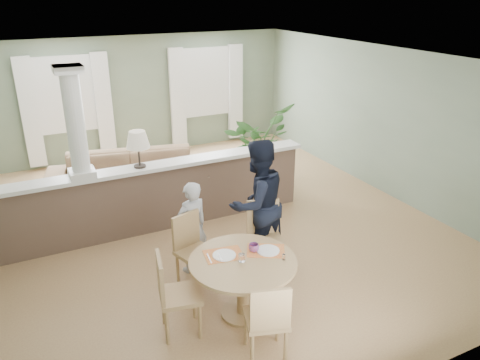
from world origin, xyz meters
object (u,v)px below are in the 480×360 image
houseplant (258,143)px  dining_table (243,271)px  chair_far_man (265,234)px  man_person (257,203)px  chair_side (173,291)px  chair_near (268,318)px  sofa (131,179)px  child_person (192,227)px  chair_far_boy (192,247)px

houseplant → dining_table: size_ratio=1.23×
chair_far_man → man_person: man_person is taller
chair_far_man → chair_side: 1.66m
chair_far_man → chair_near: 1.69m
chair_far_man → chair_side: bearing=-140.3°
sofa → child_person: size_ratio=2.25×
dining_table → chair_far_boy: (-0.29, 0.89, -0.07)m
chair_far_boy → chair_side: size_ratio=0.98×
houseplant → chair_far_boy: 3.76m
chair_far_man → chair_side: size_ratio=1.03×
houseplant → child_person: (-2.37, -2.53, -0.11)m
sofa → houseplant: houseplant is taller
dining_table → chair_far_man: size_ratio=1.23×
dining_table → chair_far_man: (0.69, 0.72, -0.04)m
child_person → chair_near: bearing=77.8°
dining_table → chair_far_man: bearing=46.4°
chair_near → chair_far_boy: bearing=-66.4°
chair_side → man_person: (1.54, 0.91, 0.36)m
sofa → chair_far_boy: size_ratio=3.04×
chair_side → chair_far_man: bearing=-55.5°
chair_near → chair_side: 1.11m
child_person → man_person: (0.89, -0.20, 0.25)m
sofa → chair_far_man: 3.27m
chair_near → sofa: bearing=-69.6°
chair_far_boy → chair_near: bearing=-101.2°
sofa → child_person: 2.65m
chair_far_boy → child_person: size_ratio=0.74×
sofa → chair_far_boy: chair_far_boy is taller
chair_near → chair_side: chair_side is taller
chair_far_boy → sofa: bearing=73.9°
houseplant → child_person: houseplant is taller
houseplant → man_person: bearing=-118.4°
chair_far_boy → child_person: child_person is taller
chair_far_man → man_person: size_ratio=0.56×
chair_far_man → houseplant: bearing=79.7°
child_person → man_person: 0.95m
chair_far_boy → man_person: (1.00, 0.09, 0.37)m
chair_far_man → man_person: bearing=101.9°
chair_far_boy → chair_far_man: size_ratio=0.95×
chair_side → child_person: child_person is taller
chair_far_man → man_person: (0.02, 0.26, 0.35)m
sofa → chair_near: chair_near is taller
dining_table → child_person: size_ratio=0.95×
dining_table → child_person: child_person is taller
dining_table → chair_side: (-0.84, 0.06, -0.05)m
chair_near → man_person: size_ratio=0.53×
houseplant → chair_far_boy: houseplant is taller
houseplant → chair_side: (-3.02, -3.65, -0.22)m
chair_near → child_person: child_person is taller
chair_side → child_person: bearing=-19.2°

